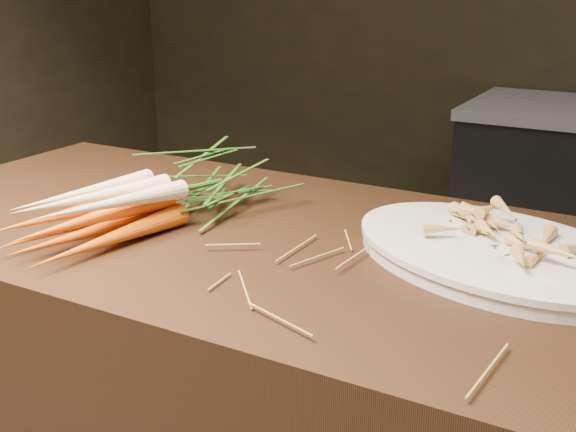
# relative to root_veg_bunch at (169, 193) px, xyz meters

# --- Properties ---
(straw_bedding) EXTENTS (1.40, 0.60, 0.02)m
(straw_bedding) POSITION_rel_root_veg_bunch_xyz_m (0.63, 0.02, -0.04)
(straw_bedding) COLOR olive
(straw_bedding) RESTS_ON main_counter
(root_veg_bunch) EXTENTS (0.27, 0.57, 0.10)m
(root_veg_bunch) POSITION_rel_root_veg_bunch_xyz_m (0.00, 0.00, 0.00)
(root_veg_bunch) COLOR #C54000
(root_veg_bunch) RESTS_ON main_counter
(serving_platter) EXTENTS (0.55, 0.46, 0.02)m
(serving_platter) POSITION_rel_root_veg_bunch_xyz_m (0.55, 0.08, -0.04)
(serving_platter) COLOR white
(serving_platter) RESTS_ON main_counter
(roasted_veg_heap) EXTENTS (0.27, 0.24, 0.05)m
(roasted_veg_heap) POSITION_rel_root_veg_bunch_xyz_m (0.55, 0.08, 0.00)
(roasted_veg_heap) COLOR #B08C45
(roasted_veg_heap) RESTS_ON serving_platter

